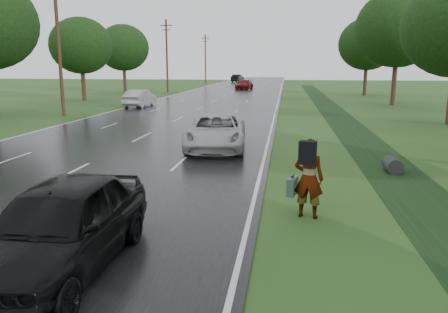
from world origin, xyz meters
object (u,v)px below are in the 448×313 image
pedestrian (308,177)px  dark_sedan (60,226)px  silver_sedan (140,98)px  white_pickup (216,132)px

pedestrian → dark_sedan: bearing=51.7°
pedestrian → dark_sedan: 5.96m
dark_sedan → silver_sedan: bearing=105.9°
dark_sedan → silver_sedan: 33.21m
white_pickup → dark_sedan: size_ratio=1.11×
pedestrian → silver_sedan: (-13.97, 28.18, -0.23)m
dark_sedan → silver_sedan: (-9.30, 31.88, -0.09)m
pedestrian → dark_sedan: size_ratio=0.40×
silver_sedan → dark_sedan: bearing=108.9°
pedestrian → white_pickup: 9.47m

